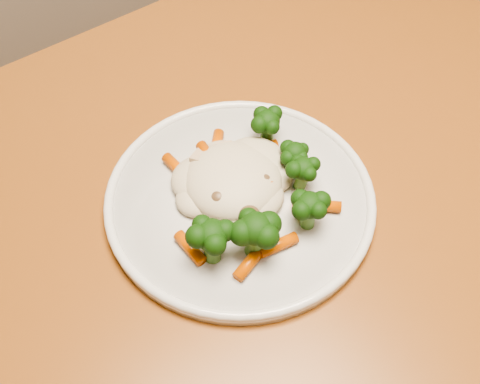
% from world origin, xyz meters
% --- Properties ---
extents(dining_table, '(1.34, 0.98, 0.75)m').
position_xyz_m(dining_table, '(0.16, 0.33, 0.66)').
color(dining_table, '#965522').
rests_on(dining_table, ground).
extents(plate, '(0.28, 0.28, 0.01)m').
position_xyz_m(plate, '(0.06, 0.38, 0.76)').
color(plate, silver).
rests_on(plate, dining_table).
extents(meal, '(0.17, 0.18, 0.05)m').
position_xyz_m(meal, '(0.06, 0.38, 0.78)').
color(meal, beige).
rests_on(meal, plate).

